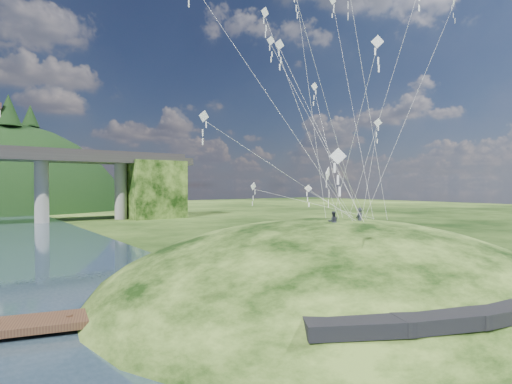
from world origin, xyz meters
TOP-DOWN VIEW (x-y plane):
  - ground at (0.00, 0.00)m, footprint 320.00×320.00m
  - grass_hill at (8.00, 2.00)m, footprint 36.00×32.00m
  - footpath at (7.46, -9.74)m, footprint 22.29×5.84m
  - wooden_dock at (-9.39, 4.30)m, footprint 15.38×6.63m
  - kite_flyers at (8.19, 0.86)m, footprint 3.44×0.87m
  - kite_swarm at (6.82, 3.06)m, footprint 20.78×17.08m

SIDE VIEW (x-z plane):
  - grass_hill at x=8.00m, z-range -8.00..5.00m
  - ground at x=0.00m, z-range 0.00..0.00m
  - wooden_dock at x=-9.39m, z-range -0.07..1.03m
  - footpath at x=7.46m, z-range 1.67..2.50m
  - kite_flyers at x=8.19m, z-range 4.87..6.71m
  - kite_swarm at x=6.82m, z-range 6.82..28.20m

